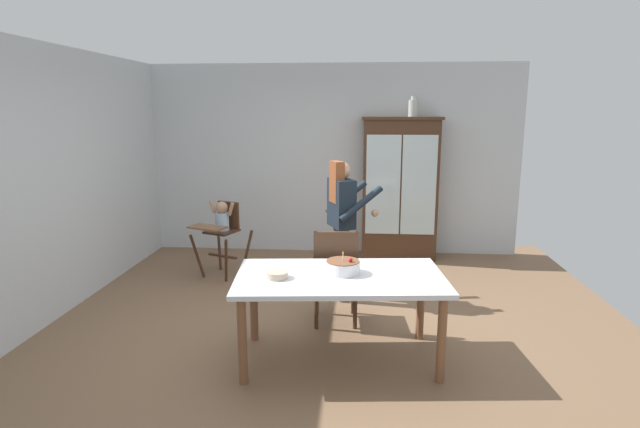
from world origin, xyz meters
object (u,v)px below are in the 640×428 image
Objects in this scene: serving_bowl at (277,275)px; birthday_cake at (343,267)px; adult_person at (342,213)px; high_chair_with_toddler at (222,225)px; dining_table at (340,285)px; ceramic_vase at (413,108)px; china_cabinet at (400,188)px; dining_chair_far_side at (336,270)px.

birthday_cake is at bearing 17.75° from serving_bowl.
adult_person reaches higher than serving_bowl.
high_chair_with_toddler is 1.70m from adult_person.
serving_bowl is at bearing -167.33° from dining_table.
dining_table is at bearing 12.67° from serving_bowl.
ceramic_vase is at bearing 67.27° from serving_bowl.
ceramic_vase is at bearing -51.81° from adult_person.
china_cabinet is 2.07× the size of high_chair_with_toddler.
dining_chair_far_side is (1.50, -1.40, -0.10)m from high_chair_with_toddler.
birthday_cake reaches higher than dining_table.
china_cabinet is at bearing -111.57° from dining_chair_far_side.
dining_table is 0.70m from dining_chair_far_side.
ceramic_vase is at bearing -114.69° from dining_chair_far_side.
dining_table is (1.56, -2.09, 0.00)m from high_chair_with_toddler.
ceramic_vase is 0.18× the size of adult_person.
dining_table is 0.52m from serving_bowl.
birthday_cake is (1.59, -2.04, 0.14)m from high_chair_with_toddler.
ceramic_vase reaches higher than birthday_cake.
ceramic_vase reaches higher than serving_bowl.
birthday_cake is at bearing 158.32° from adult_person.
dining_chair_far_side is (-0.07, 0.69, -0.10)m from dining_table.
ceramic_vase is 3.72m from serving_bowl.
serving_bowl is at bearing -42.26° from high_chair_with_toddler.
serving_bowl is at bearing -112.73° from ceramic_vase.
adult_person is at bearing 91.59° from dining_table.
high_chair_with_toddler is 0.54× the size of dining_table.
china_cabinet is 3.43m from serving_bowl.
dining_table is (-0.70, -3.10, -0.34)m from china_cabinet.
dining_chair_far_side reaches higher than birthday_cake.
china_cabinet is 3.12m from birthday_cake.
adult_person is 1.36m from birthday_cake.
china_cabinet is at bearing -178.57° from ceramic_vase.
dining_table is at bearing 157.34° from adult_person.
high_chair_with_toddler is at bearing 126.81° from dining_table.
china_cabinet reaches higher than birthday_cake.
ceramic_vase reaches higher than china_cabinet.
dining_chair_far_side is at bearing -21.24° from high_chair_with_toddler.
birthday_cake is (0.06, -1.35, -0.17)m from adult_person.
serving_bowl is at bearing -110.46° from china_cabinet.
birthday_cake reaches higher than serving_bowl.
china_cabinet is at bearing 77.30° from dining_table.
serving_bowl is (-0.46, -1.52, -0.20)m from adult_person.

